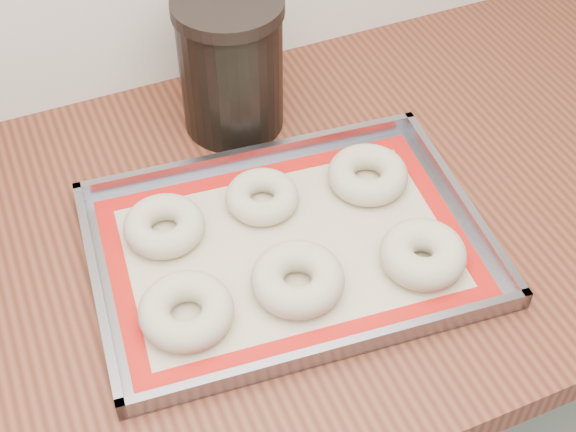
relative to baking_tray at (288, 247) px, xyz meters
name	(u,v)px	position (x,y,z in m)	size (l,w,h in m)	color
countertop	(86,290)	(-0.24, 0.05, -0.03)	(3.06, 0.68, 0.04)	brown
baking_tray	(288,247)	(0.00, 0.00, 0.00)	(0.49, 0.37, 0.03)	gray
baking_mat	(288,248)	(0.00, 0.00, 0.00)	(0.45, 0.33, 0.00)	#C6B793
bagel_front_left	(186,311)	(-0.14, -0.05, 0.02)	(0.10, 0.10, 0.04)	#BEB193
bagel_front_mid	(298,279)	(-0.01, -0.06, 0.02)	(0.11, 0.11, 0.04)	#BEB193
bagel_front_right	(423,254)	(0.13, -0.09, 0.02)	(0.10, 0.10, 0.04)	#BEB193
bagel_back_left	(164,226)	(-0.13, 0.08, 0.01)	(0.10, 0.10, 0.03)	#BEB193
bagel_back_mid	(262,197)	(0.00, 0.08, 0.01)	(0.09, 0.09, 0.03)	#BEB193
bagel_back_right	(368,175)	(0.14, 0.06, 0.01)	(0.10, 0.10, 0.03)	#BEB193
canister_right	(231,65)	(0.03, 0.25, 0.09)	(0.14, 0.14, 0.19)	black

